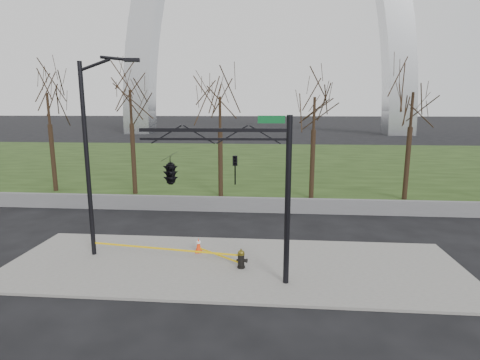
# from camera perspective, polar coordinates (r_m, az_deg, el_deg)

# --- Properties ---
(ground) EXTENTS (500.00, 500.00, 0.00)m
(ground) POSITION_cam_1_polar(r_m,az_deg,el_deg) (15.48, -1.07, -12.88)
(ground) COLOR black
(ground) RESTS_ON ground
(sidewalk) EXTENTS (18.00, 6.00, 0.10)m
(sidewalk) POSITION_cam_1_polar(r_m,az_deg,el_deg) (15.46, -1.07, -12.71)
(sidewalk) COLOR slate
(sidewalk) RESTS_ON ground
(grass_strip) EXTENTS (120.00, 40.00, 0.06)m
(grass_strip) POSITION_cam_1_polar(r_m,az_deg,el_deg) (44.54, 2.87, 2.92)
(grass_strip) COLOR #203112
(grass_strip) RESTS_ON ground
(guardrail) EXTENTS (60.00, 0.30, 0.90)m
(guardrail) POSITION_cam_1_polar(r_m,az_deg,el_deg) (22.88, 0.97, -3.74)
(guardrail) COLOR #59595B
(guardrail) RESTS_ON ground
(tree_row) EXTENTS (60.81, 4.00, 8.20)m
(tree_row) POSITION_cam_1_polar(r_m,az_deg,el_deg) (26.83, 17.66, 5.85)
(tree_row) COLOR black
(tree_row) RESTS_ON ground
(fire_hydrant) EXTENTS (0.48, 0.31, 0.77)m
(fire_hydrant) POSITION_cam_1_polar(r_m,az_deg,el_deg) (14.97, 0.21, -11.84)
(fire_hydrant) COLOR black
(fire_hydrant) RESTS_ON sidewalk
(traffic_cone) EXTENTS (0.42, 0.42, 0.63)m
(traffic_cone) POSITION_cam_1_polar(r_m,az_deg,el_deg) (16.60, -6.26, -9.70)
(traffic_cone) COLOR #FA370D
(traffic_cone) RESTS_ON sidewalk
(street_light) EXTENTS (2.38, 0.56, 8.21)m
(street_light) POSITION_cam_1_polar(r_m,az_deg,el_deg) (16.43, -21.44, 4.75)
(street_light) COLOR black
(street_light) RESTS_ON ground
(traffic_signal_mast) EXTENTS (5.10, 2.51, 6.00)m
(traffic_signal_mast) POSITION_cam_1_polar(r_m,az_deg,el_deg) (12.94, -7.11, 1.50)
(traffic_signal_mast) COLOR black
(traffic_signal_mast) RESTS_ON ground
(caution_tape) EXTENTS (6.35, 1.48, 0.40)m
(caution_tape) POSITION_cam_1_polar(r_m,az_deg,el_deg) (15.82, -9.14, -10.45)
(caution_tape) COLOR yellow
(caution_tape) RESTS_ON ground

